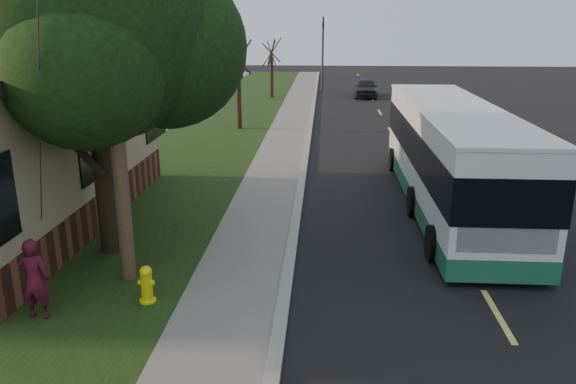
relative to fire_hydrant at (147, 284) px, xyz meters
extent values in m
plane|color=black|center=(2.60, 0.00, -0.43)|extent=(120.00, 120.00, 0.00)
cube|color=black|center=(6.60, 10.00, -0.43)|extent=(8.00, 80.00, 0.01)
cube|color=gray|center=(2.60, 10.00, -0.37)|extent=(0.25, 80.00, 0.12)
cube|color=slate|center=(1.60, 10.00, -0.39)|extent=(2.00, 80.00, 0.08)
cube|color=black|center=(-1.90, 10.00, -0.40)|extent=(5.00, 80.00, 0.07)
cylinder|color=yellow|center=(0.00, 0.00, -0.09)|extent=(0.22, 0.22, 0.55)
sphere|color=yellow|center=(0.00, 0.00, 0.26)|extent=(0.24, 0.24, 0.24)
cylinder|color=yellow|center=(0.00, 0.00, 0.04)|extent=(0.30, 0.10, 0.10)
cylinder|color=yellow|center=(0.00, 0.00, 0.04)|extent=(0.10, 0.18, 0.10)
cylinder|color=yellow|center=(0.00, 0.00, -0.34)|extent=(0.32, 0.32, 0.04)
cylinder|color=#473321|center=(-0.70, 1.00, 4.14)|extent=(0.30, 0.30, 9.00)
cylinder|color=#2D2D30|center=(-1.60, -0.10, 3.37)|extent=(2.52, 3.21, 7.60)
cylinder|color=black|center=(-1.60, 2.50, 1.64)|extent=(0.56, 0.56, 4.00)
sphere|color=black|center=(-1.60, 2.50, 4.84)|extent=(5.20, 5.20, 5.20)
sphere|color=black|center=(-0.20, 3.10, 4.24)|extent=(3.60, 3.60, 3.60)
sphere|color=black|center=(-2.80, 2.10, 4.54)|extent=(3.80, 3.80, 3.80)
sphere|color=black|center=(-1.30, 1.20, 3.94)|extent=(3.20, 3.20, 3.20)
sphere|color=black|center=(-2.20, 3.90, 5.24)|extent=(3.40, 3.40, 3.40)
cylinder|color=black|center=(-0.90, 18.00, 1.29)|extent=(0.24, 0.24, 3.30)
cylinder|color=black|center=(-0.90, 18.00, 2.94)|extent=(1.38, 0.57, 2.01)
cylinder|color=black|center=(-0.90, 18.00, 2.94)|extent=(0.74, 1.21, 1.58)
cylinder|color=black|center=(-0.90, 18.00, 2.94)|extent=(0.65, 1.05, 1.95)
cylinder|color=black|center=(-0.90, 18.00, 2.94)|extent=(1.28, 0.53, 1.33)
cylinder|color=black|center=(-0.90, 18.00, 2.94)|extent=(0.75, 1.21, 1.70)
cylinder|color=black|center=(-0.40, 30.00, 1.15)|extent=(0.24, 0.24, 3.03)
cylinder|color=black|center=(-0.40, 30.00, 2.66)|extent=(1.38, 0.57, 2.01)
cylinder|color=black|center=(-0.40, 30.00, 2.66)|extent=(0.74, 1.21, 1.58)
cylinder|color=black|center=(-0.40, 30.00, 2.66)|extent=(0.65, 1.05, 1.95)
cylinder|color=black|center=(-0.40, 30.00, 2.66)|extent=(1.28, 0.53, 1.33)
cylinder|color=black|center=(-0.40, 30.00, 2.66)|extent=(0.75, 1.21, 1.70)
cylinder|color=#2D2D30|center=(3.10, 34.00, 2.32)|extent=(0.16, 0.16, 5.50)
imported|color=black|center=(3.10, 34.00, 4.07)|extent=(0.18, 0.22, 1.10)
cube|color=silver|center=(6.96, 6.46, 1.24)|extent=(2.26, 10.84, 2.44)
cube|color=#1C6241|center=(6.96, 6.46, -0.03)|extent=(2.28, 10.86, 0.50)
cube|color=black|center=(6.96, 6.46, 1.42)|extent=(2.30, 10.88, 0.99)
cube|color=black|center=(6.96, 1.07, 1.10)|extent=(1.96, 0.06, 1.45)
cube|color=yellow|center=(6.96, 1.08, 2.32)|extent=(1.45, 0.06, 0.32)
cube|color=#FFF2CC|center=(6.28, 1.06, 0.06)|extent=(0.23, 0.04, 0.14)
cube|color=#FFF2CC|center=(7.64, 1.06, 0.06)|extent=(0.23, 0.04, 0.14)
cube|color=silver|center=(6.96, 6.46, 2.48)|extent=(2.31, 10.89, 0.08)
cylinder|color=black|center=(5.83, 2.48, -0.02)|extent=(0.25, 0.83, 0.83)
cylinder|color=black|center=(8.09, 2.48, -0.02)|extent=(0.25, 0.83, 0.83)
cylinder|color=black|center=(5.83, 5.55, -0.02)|extent=(0.25, 0.83, 0.83)
cylinder|color=black|center=(8.09, 5.55, -0.02)|extent=(0.25, 0.83, 0.83)
cylinder|color=black|center=(5.83, 10.43, -0.02)|extent=(0.25, 0.83, 0.83)
cylinder|color=black|center=(8.09, 10.43, -0.02)|extent=(0.25, 0.83, 0.83)
imported|color=#4E0F1F|center=(-1.78, -0.71, 0.40)|extent=(0.56, 0.38, 1.53)
cube|color=black|center=(-4.85, 4.20, 0.16)|extent=(1.59, 1.46, 1.11)
cube|color=black|center=(-4.85, 4.20, 0.75)|extent=(1.66, 1.52, 0.07)
imported|color=black|center=(6.23, 31.04, 0.23)|extent=(1.79, 3.97, 1.33)
camera|label=1|loc=(3.32, -9.49, 4.81)|focal=35.00mm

